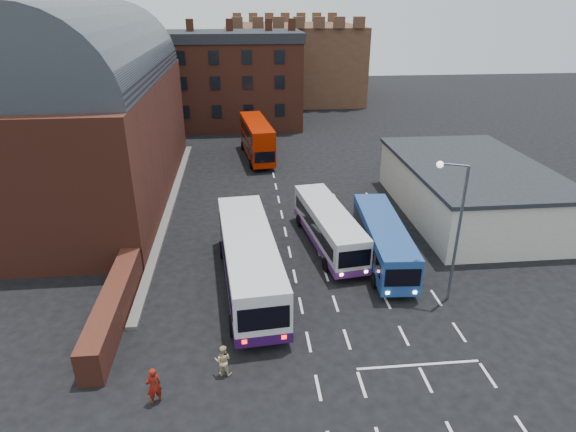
{
  "coord_description": "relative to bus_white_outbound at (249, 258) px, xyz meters",
  "views": [
    {
      "loc": [
        -2.97,
        -20.33,
        16.01
      ],
      "look_at": [
        0.0,
        10.0,
        2.2
      ],
      "focal_mm": 30.0,
      "sensor_mm": 36.0,
      "label": 1
    }
  ],
  "objects": [
    {
      "name": "pedestrian_beige",
      "position": [
        -1.43,
        -7.37,
        -1.22
      ],
      "size": [
        0.88,
        0.74,
        1.6
      ],
      "primitive_type": "imported",
      "rotation": [
        0.0,
        0.0,
        2.95
      ],
      "color": "#CDB882",
      "rests_on": "ground"
    },
    {
      "name": "pedestrian_red",
      "position": [
        -4.32,
        -8.81,
        -1.1
      ],
      "size": [
        0.8,
        0.72,
        1.83
      ],
      "primitive_type": "imported",
      "rotation": [
        0.0,
        0.0,
        3.67
      ],
      "color": "maroon",
      "rests_on": "ground"
    },
    {
      "name": "bus_red_double",
      "position": [
        1.45,
        25.83,
        0.16
      ],
      "size": [
        3.49,
        10.43,
        4.09
      ],
      "rotation": [
        0.0,
        0.0,
        3.26
      ],
      "color": "#AB1900",
      "rests_on": "ground"
    },
    {
      "name": "brick_terrace",
      "position": [
        -3.17,
        41.32,
        3.48
      ],
      "size": [
        22.0,
        10.0,
        11.0
      ],
      "primitive_type": "cube",
      "color": "brown",
      "rests_on": "ground"
    },
    {
      "name": "cream_building",
      "position": [
        17.83,
        9.32,
        0.13
      ],
      "size": [
        10.4,
        16.4,
        4.25
      ],
      "color": "beige",
      "rests_on": "ground"
    },
    {
      "name": "street_lamp",
      "position": [
        11.16,
        -2.36,
        2.98
      ],
      "size": [
        1.59,
        0.8,
        8.29
      ],
      "rotation": [
        0.0,
        0.0,
        -0.38
      ],
      "color": "#4F5259",
      "rests_on": "ground"
    },
    {
      "name": "bus_white_outbound",
      "position": [
        0.0,
        0.0,
        0.0
      ],
      "size": [
        3.99,
        12.74,
        3.42
      ],
      "rotation": [
        0.0,
        0.0,
        0.09
      ],
      "color": "silver",
      "rests_on": "ground"
    },
    {
      "name": "bus_blue",
      "position": [
        8.83,
        2.4,
        -0.39
      ],
      "size": [
        3.03,
        10.26,
        2.76
      ],
      "rotation": [
        0.0,
        0.0,
        3.08
      ],
      "color": "navy",
      "rests_on": "ground"
    },
    {
      "name": "forecourt_wall",
      "position": [
        -7.37,
        -2.68,
        -1.12
      ],
      "size": [
        1.2,
        10.0,
        1.8
      ],
      "primitive_type": "cube",
      "color": "#602B1E",
      "rests_on": "ground"
    },
    {
      "name": "bus_white_inbound",
      "position": [
        5.62,
        4.76,
        -0.37
      ],
      "size": [
        3.67,
        10.44,
        2.79
      ],
      "rotation": [
        0.0,
        0.0,
        3.28
      ],
      "color": "silver",
      "rests_on": "ground"
    },
    {
      "name": "castle_keep",
      "position": [
        8.83,
        61.32,
        3.98
      ],
      "size": [
        22.0,
        22.0,
        12.0
      ],
      "primitive_type": "cube",
      "color": "brown",
      "rests_on": "ground"
    },
    {
      "name": "railway_station",
      "position": [
        -12.67,
        16.32,
        5.61
      ],
      "size": [
        12.0,
        28.0,
        16.0
      ],
      "color": "#602B1E",
      "rests_on": "ground"
    },
    {
      "name": "ground",
      "position": [
        2.83,
        -4.68,
        -2.02
      ],
      "size": [
        180.0,
        180.0,
        0.0
      ],
      "primitive_type": "plane",
      "color": "black"
    }
  ]
}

